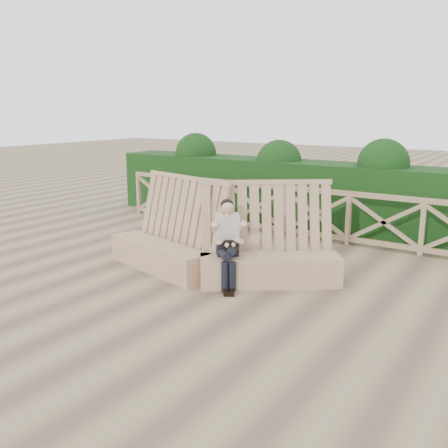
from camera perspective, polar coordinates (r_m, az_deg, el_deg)
The scene contains 5 objects.
ground at distance 7.80m, azimuth -0.10°, elevation -7.23°, with size 60.00×60.00×0.00m, color brown.
bench at distance 8.22m, azimuth -1.16°, elevation -3.23°, with size 4.08×1.94×1.60m.
woman at distance 7.69m, azimuth 0.42°, elevation -1.77°, with size 0.69×0.79×1.36m.
guardrail at distance 10.64m, azimuth 10.39°, elevation 1.14°, with size 10.10×0.09×1.10m.
hedge at distance 11.70m, azimuth 12.76°, elevation 3.08°, with size 12.00×1.20×1.50m, color black.
Camera 1 is at (4.05, -6.10, 2.70)m, focal length 40.00 mm.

